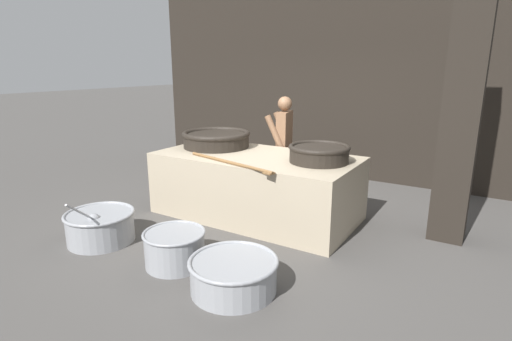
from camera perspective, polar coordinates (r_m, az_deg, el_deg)
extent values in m
plane|color=#474442|center=(5.90, 0.00, -6.36)|extent=(60.00, 60.00, 0.00)
cube|color=black|center=(8.04, 10.83, 12.23)|extent=(8.08, 0.24, 3.61)
cube|color=black|center=(5.32, 27.60, 9.66)|extent=(0.41, 0.41, 3.61)
cube|color=tan|center=(5.75, 0.00, -2.17)|extent=(2.84, 1.43, 0.90)
cylinder|color=black|center=(6.22, -5.70, 4.30)|extent=(1.01, 1.01, 0.20)
torus|color=black|center=(6.21, -5.72, 5.22)|extent=(1.05, 1.05, 0.08)
cylinder|color=black|center=(5.27, 8.99, 2.24)|extent=(0.77, 0.77, 0.20)
torus|color=black|center=(5.25, 9.03, 3.28)|extent=(0.80, 0.80, 0.06)
cylinder|color=brown|center=(5.15, -3.87, 1.19)|extent=(1.49, 0.39, 0.04)
cube|color=brown|center=(4.66, 1.85, -0.35)|extent=(0.14, 0.12, 0.02)
cylinder|color=brown|center=(6.61, 3.78, -0.36)|extent=(0.12, 0.12, 0.81)
cylinder|color=brown|center=(6.77, 4.16, 0.01)|extent=(0.12, 0.12, 0.81)
cube|color=#722D4C|center=(6.65, 4.00, 1.17)|extent=(0.25, 0.28, 0.53)
cube|color=brown|center=(6.54, 4.08, 5.80)|extent=(0.27, 0.52, 0.60)
cylinder|color=brown|center=(6.33, 2.63, 5.50)|extent=(0.34, 0.17, 0.55)
cylinder|color=brown|center=(6.80, 3.77, 6.13)|extent=(0.34, 0.17, 0.55)
sphere|color=brown|center=(6.49, 4.15, 9.51)|extent=(0.23, 0.23, 0.23)
cylinder|color=gray|center=(5.36, -21.31, -7.58)|extent=(0.80, 0.80, 0.36)
torus|color=gray|center=(5.30, -21.49, -5.76)|extent=(0.84, 0.84, 0.04)
cylinder|color=orange|center=(5.33, -21.39, -6.76)|extent=(0.71, 0.71, 0.09)
cylinder|color=orange|center=(5.41, -20.83, -5.64)|extent=(0.05, 0.05, 0.04)
cylinder|color=orange|center=(5.35, -19.30, -5.75)|extent=(0.06, 0.06, 0.04)
cylinder|color=orange|center=(5.42, -22.18, -5.73)|extent=(0.04, 0.04, 0.04)
cylinder|color=orange|center=(5.20, -20.78, -6.45)|extent=(0.05, 0.04, 0.04)
cylinder|color=orange|center=(5.14, -21.32, -6.84)|extent=(0.06, 0.05, 0.03)
cylinder|color=orange|center=(5.43, -22.02, -5.74)|extent=(0.05, 0.05, 0.03)
cylinder|color=orange|center=(5.17, -20.96, -6.63)|extent=(0.05, 0.05, 0.04)
cylinder|color=orange|center=(5.29, -21.48, -6.19)|extent=(0.06, 0.05, 0.04)
sphere|color=gray|center=(5.19, -22.16, -6.47)|extent=(0.14, 0.14, 0.14)
cylinder|color=gray|center=(4.91, -23.76, -5.53)|extent=(0.26, 0.50, 0.39)
cylinder|color=gray|center=(4.53, -11.52, -10.91)|extent=(0.65, 0.65, 0.37)
torus|color=gray|center=(4.45, -11.64, -8.74)|extent=(0.68, 0.68, 0.03)
cylinder|color=tan|center=(4.49, -11.57, -9.94)|extent=(0.57, 0.57, 0.09)
cylinder|color=gray|center=(4.00, -3.22, -14.78)|extent=(0.84, 0.84, 0.31)
torus|color=gray|center=(3.93, -3.26, -12.82)|extent=(0.88, 0.88, 0.04)
cylinder|color=#6B9347|center=(3.97, -3.24, -13.91)|extent=(0.74, 0.74, 0.08)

